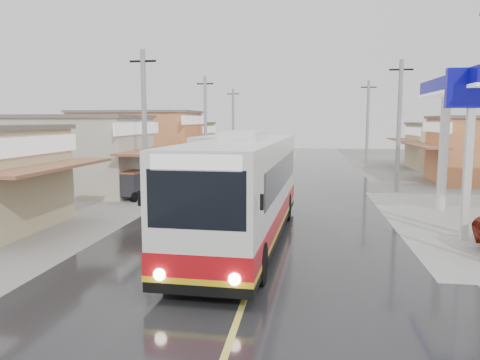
{
  "coord_description": "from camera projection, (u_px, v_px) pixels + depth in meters",
  "views": [
    {
      "loc": [
        1.43,
        -14.72,
        4.36
      ],
      "look_at": [
        -1.34,
        4.79,
        1.85
      ],
      "focal_mm": 35.0,
      "sensor_mm": 36.0,
      "label": 1
    }
  ],
  "objects": [
    {
      "name": "shopfronts_left",
      "position": [
        110.0,
        180.0,
        34.7
      ],
      "size": [
        11.0,
        44.0,
        5.2
      ],
      "primitive_type": null,
      "color": "tan",
      "rests_on": "ground"
    },
    {
      "name": "centre_line",
      "position": [
        283.0,
        189.0,
        29.94
      ],
      "size": [
        0.15,
        90.0,
        0.01
      ],
      "primitive_type": "cube",
      "color": "#D8CC4C",
      "rests_on": "road"
    },
    {
      "name": "second_bus",
      "position": [
        226.0,
        156.0,
        34.94
      ],
      "size": [
        3.54,
        10.0,
        3.25
      ],
      "rotation": [
        0.0,
        0.0,
        -0.09
      ],
      "color": "silver",
      "rests_on": "road"
    },
    {
      "name": "utility_poles_left",
      "position": [
        181.0,
        185.0,
        31.9
      ],
      "size": [
        1.6,
        50.0,
        8.0
      ],
      "primitive_type": null,
      "color": "gray",
      "rests_on": "ground"
    },
    {
      "name": "coach_bus",
      "position": [
        245.0,
        189.0,
        16.78
      ],
      "size": [
        3.38,
        12.85,
        3.98
      ],
      "rotation": [
        0.0,
        0.0,
        -0.04
      ],
      "color": "silver",
      "rests_on": "road"
    },
    {
      "name": "tricycle_near",
      "position": [
        132.0,
        183.0,
        25.99
      ],
      "size": [
        1.61,
        2.22,
        1.59
      ],
      "rotation": [
        0.0,
        0.0,
        -0.13
      ],
      "color": "#26262D",
      "rests_on": "ground"
    },
    {
      "name": "utility_poles_right",
      "position": [
        396.0,
        191.0,
        28.96
      ],
      "size": [
        1.6,
        36.0,
        8.0
      ],
      "primitive_type": null,
      "color": "gray",
      "rests_on": "ground"
    },
    {
      "name": "ground",
      "position": [
        260.0,
        255.0,
        15.21
      ],
      "size": [
        120.0,
        120.0,
        0.0
      ],
      "primitive_type": "plane",
      "color": "slate",
      "rests_on": "ground"
    },
    {
      "name": "cyclist",
      "position": [
        197.0,
        186.0,
        26.11
      ],
      "size": [
        0.95,
        2.09,
        2.18
      ],
      "rotation": [
        0.0,
        0.0,
        0.13
      ],
      "color": "black",
      "rests_on": "ground"
    },
    {
      "name": "road",
      "position": [
        283.0,
        189.0,
        29.94
      ],
      "size": [
        12.0,
        90.0,
        0.02
      ],
      "primitive_type": "cube",
      "color": "black",
      "rests_on": "ground"
    }
  ]
}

